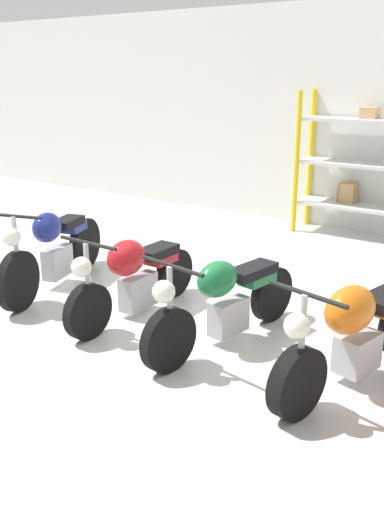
{
  "coord_description": "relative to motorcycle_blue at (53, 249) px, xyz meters",
  "views": [
    {
      "loc": [
        3.19,
        -4.2,
        2.5
      ],
      "look_at": [
        0.0,
        0.4,
        0.7
      ],
      "focal_mm": 40.0,
      "sensor_mm": 36.0,
      "label": 1
    }
  ],
  "objects": [
    {
      "name": "motorcycle_green",
      "position": [
        2.49,
        -0.12,
        -0.04
      ],
      "size": [
        0.71,
        2.08,
        0.98
      ],
      "rotation": [
        0.0,
        0.0,
        -1.73
      ],
      "color": "black",
      "rests_on": "ground_plane"
    },
    {
      "name": "motorcycle_blue",
      "position": [
        0.0,
        0.0,
        0.0
      ],
      "size": [
        0.89,
        2.14,
        1.07
      ],
      "rotation": [
        0.0,
        0.0,
        -1.28
      ],
      "color": "black",
      "rests_on": "ground_plane"
    },
    {
      "name": "motorcycle_orange",
      "position": [
        3.76,
        -0.14,
        -0.03
      ],
      "size": [
        0.79,
        2.1,
        1.01
      ],
      "rotation": [
        0.0,
        0.0,
        -1.79
      ],
      "color": "black",
      "rests_on": "ground_plane"
    },
    {
      "name": "motorcycle_red",
      "position": [
        1.35,
        -0.11,
        -0.03
      ],
      "size": [
        0.72,
        1.97,
        0.99
      ],
      "rotation": [
        0.0,
        0.0,
        -1.59
      ],
      "color": "black",
      "rests_on": "ground_plane"
    },
    {
      "name": "ground_plane",
      "position": [
        1.9,
        -0.22,
        -0.49
      ],
      "size": [
        30.0,
        30.0,
        0.0
      ],
      "primitive_type": "plane",
      "color": "silver"
    },
    {
      "name": "back_wall",
      "position": [
        1.9,
        4.69,
        1.31
      ],
      "size": [
        30.0,
        0.08,
        3.6
      ],
      "color": "white",
      "rests_on": "ground_plane"
    }
  ]
}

